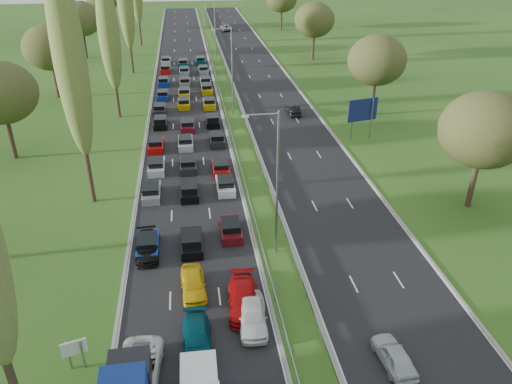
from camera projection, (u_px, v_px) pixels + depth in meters
ground at (232, 110)px, 73.27m from camera, size 260.00×260.00×0.00m
near_carriageway at (185, 106)px, 74.62m from camera, size 10.50×215.00×0.04m
far_carriageway at (274, 102)px, 76.30m from camera, size 10.50×215.00×0.04m
central_reservation at (230, 101)px, 75.20m from camera, size 2.36×215.00×0.32m
lamp_columns at (232, 72)px, 68.73m from camera, size 0.18×140.18×12.00m
poplar_row at (96, 42)px, 55.16m from camera, size 2.80×127.80×22.44m
woodland_right at (401, 76)px, 60.42m from camera, size 8.00×153.00×11.10m
traffic_queue_fill at (186, 115)px, 69.93m from camera, size 9.11×69.58×0.80m
near_car_2 at (139, 372)px, 28.72m from camera, size 2.91×5.56×1.49m
near_car_3 at (147, 247)px, 40.22m from camera, size 2.10×4.65×1.32m
near_car_7 at (197, 338)px, 31.21m from camera, size 1.85×4.55×1.32m
near_car_8 at (193, 284)px, 35.91m from camera, size 1.95×4.41×1.47m
near_car_11 at (243, 299)px, 34.40m from camera, size 2.47×5.28×1.49m
near_car_12 at (253, 315)px, 32.90m from camera, size 2.16×4.69×1.56m
far_car_0 at (394, 356)px, 29.92m from camera, size 1.89×4.04×1.34m
far_car_1 at (293, 110)px, 70.92m from camera, size 1.53×4.24×1.39m
far_car_2 at (226, 27)px, 131.08m from camera, size 2.89×5.79×1.58m
info_sign at (75, 351)px, 29.35m from camera, size 1.47×0.52×2.10m
direction_sign at (363, 112)px, 61.29m from camera, size 3.93×0.96×5.20m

